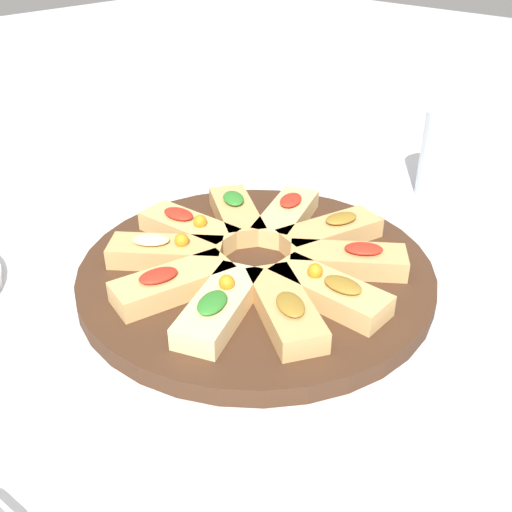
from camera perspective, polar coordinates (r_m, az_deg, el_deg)
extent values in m
plane|color=silver|center=(0.57, 0.00, -2.33)|extent=(3.00, 3.00, 0.00)
cylinder|color=#422819|center=(0.56, 0.00, -1.60)|extent=(0.33, 0.33, 0.02)
cube|color=#E5C689|center=(0.49, -3.50, -4.85)|extent=(0.08, 0.11, 0.02)
ellipsoid|color=#2D7A28|center=(0.47, -4.19, -4.44)|extent=(0.03, 0.04, 0.01)
sphere|color=orange|center=(0.49, -2.82, -2.54)|extent=(0.01, 0.01, 0.01)
cube|color=tan|center=(0.48, 2.76, -5.00)|extent=(0.11, 0.09, 0.02)
ellipsoid|color=olive|center=(0.47, 3.30, -4.62)|extent=(0.04, 0.04, 0.01)
cube|color=tan|center=(0.51, 7.14, -3.28)|extent=(0.11, 0.04, 0.02)
ellipsoid|color=olive|center=(0.50, 8.47, -2.59)|extent=(0.03, 0.02, 0.01)
sphere|color=orange|center=(0.51, 5.79, -1.35)|extent=(0.01, 0.01, 0.01)
cube|color=tan|center=(0.55, 8.75, -0.41)|extent=(0.11, 0.09, 0.02)
ellipsoid|color=red|center=(0.55, 10.23, 0.70)|extent=(0.04, 0.04, 0.01)
cube|color=tan|center=(0.59, 7.03, 2.16)|extent=(0.07, 0.11, 0.02)
ellipsoid|color=olive|center=(0.59, 8.12, 3.58)|extent=(0.03, 0.04, 0.01)
cube|color=#DBB775|center=(0.62, 2.90, 3.77)|extent=(0.07, 0.11, 0.02)
ellipsoid|color=red|center=(0.63, 3.33, 5.35)|extent=(0.03, 0.04, 0.01)
cube|color=tan|center=(0.62, -1.88, 3.92)|extent=(0.11, 0.09, 0.02)
ellipsoid|color=#2D7A28|center=(0.63, -2.16, 5.52)|extent=(0.04, 0.04, 0.01)
cube|color=tan|center=(0.60, -6.41, 2.56)|extent=(0.11, 0.05, 0.02)
ellipsoid|color=red|center=(0.60, -7.39, 4.01)|extent=(0.04, 0.02, 0.01)
sphere|color=orange|center=(0.58, -5.35, 3.29)|extent=(0.01, 0.01, 0.01)
cube|color=tan|center=(0.56, -8.57, 0.34)|extent=(0.11, 0.10, 0.02)
ellipsoid|color=beige|center=(0.56, -9.99, 1.54)|extent=(0.04, 0.04, 0.01)
sphere|color=orange|center=(0.55, -7.09, 1.49)|extent=(0.01, 0.01, 0.01)
cube|color=tan|center=(0.52, -7.86, -2.63)|extent=(0.06, 0.11, 0.02)
ellipsoid|color=red|center=(0.51, -9.30, -1.84)|extent=(0.03, 0.04, 0.01)
cylinder|color=silver|center=(0.74, 18.22, 9.13)|extent=(0.07, 0.07, 0.10)
cube|color=white|center=(0.82, 5.28, 8.97)|extent=(0.11, 0.09, 0.01)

